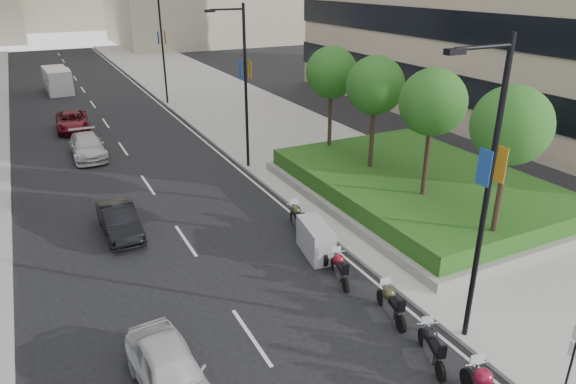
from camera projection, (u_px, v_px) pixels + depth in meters
sidewalk_right at (244, 113)px, 41.50m from camera, size 10.00×100.00×0.15m
lane_edge at (180, 121)px, 39.31m from camera, size 0.12×100.00×0.01m
lane_centre at (110, 130)px, 37.14m from camera, size 0.12×100.00×0.01m
planter at (417, 193)px, 25.36m from camera, size 10.00×14.00×0.40m
hedge at (418, 182)px, 25.13m from camera, size 9.40×13.40×0.80m
tree_0 at (511, 126)px, 17.84m from camera, size 2.80×2.80×6.30m
tree_1 at (433, 103)px, 21.13m from camera, size 2.80×2.80×6.30m
tree_2 at (375, 86)px, 24.42m from camera, size 2.80×2.80×6.30m
tree_3 at (331, 73)px, 27.70m from camera, size 2.80×2.80×6.30m
lamp_post_0 at (484, 186)px, 13.69m from camera, size 2.34×0.45×9.00m
lamp_post_1 at (243, 80)px, 27.67m from camera, size 2.34×0.45×9.00m
lamp_post_2 at (160, 44)px, 42.47m from camera, size 2.34×0.45×9.00m
parking_sign at (574, 354)px, 12.90m from camera, size 0.06×0.32×2.50m
motorcycle_2 at (432, 346)px, 14.57m from camera, size 0.91×1.90×0.99m
motorcycle_3 at (391, 303)px, 16.47m from camera, size 0.70×1.99×1.00m
motorcycle_4 at (340, 268)px, 18.47m from camera, size 0.76×1.91×0.97m
motorcycle_5 at (316, 240)px, 20.17m from camera, size 1.24×2.31×1.33m
motorcycle_6 at (297, 218)px, 22.19m from camera, size 0.76×2.12×1.07m
car_a at (170, 372)px, 13.39m from camera, size 1.91×4.15×1.38m
car_b at (119, 221)px, 21.82m from camera, size 1.45×3.93×1.28m
car_c at (87, 146)px, 31.29m from camera, size 1.91×4.65×1.35m
car_d at (72, 121)px, 36.80m from camera, size 2.43×4.79×1.30m
delivery_van at (58, 82)px, 48.76m from camera, size 2.33×5.41×2.22m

